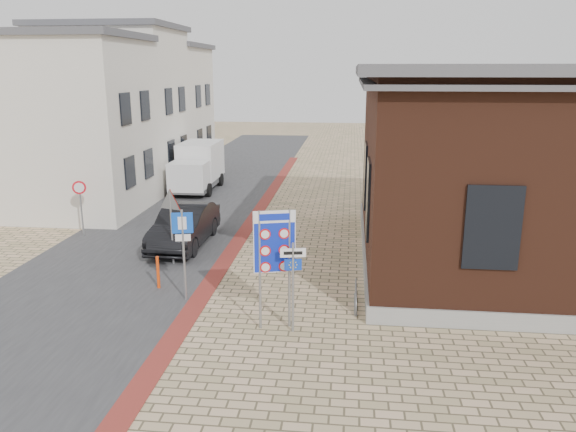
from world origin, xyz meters
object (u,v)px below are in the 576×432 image
at_px(bollard, 158,273).
at_px(border_sign, 274,244).
at_px(sedan, 184,226).
at_px(essen_sign, 293,274).
at_px(parking_sign, 183,239).
at_px(box_truck, 198,166).

bearing_deg(bollard, border_sign, -29.90).
xyz_separation_m(sedan, border_sign, (4.46, -6.75, 1.54)).
relative_size(border_sign, essen_sign, 1.32).
xyz_separation_m(essen_sign, bollard, (-4.50, 2.50, -1.09)).
bearing_deg(bollard, parking_sign, -35.76).
height_order(essen_sign, bollard, essen_sign).
relative_size(sedan, parking_sign, 1.72).
xyz_separation_m(border_sign, essen_sign, (0.50, -0.20, -0.71)).
bearing_deg(box_truck, border_sign, -69.09).
distance_m(sedan, parking_sign, 5.60).
relative_size(parking_sign, bollard, 2.63).
height_order(parking_sign, bollard, parking_sign).
distance_m(border_sign, parking_sign, 3.28).
distance_m(border_sign, bollard, 4.95).
distance_m(sedan, box_truck, 10.42).
distance_m(sedan, essen_sign, 8.58).
relative_size(border_sign, parking_sign, 1.16).
xyz_separation_m(box_truck, bollard, (2.69, -14.61, -0.84)).
height_order(sedan, parking_sign, parking_sign).
bearing_deg(sedan, bollard, -83.16).
bearing_deg(box_truck, bollard, -80.25).
distance_m(essen_sign, bollard, 5.26).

